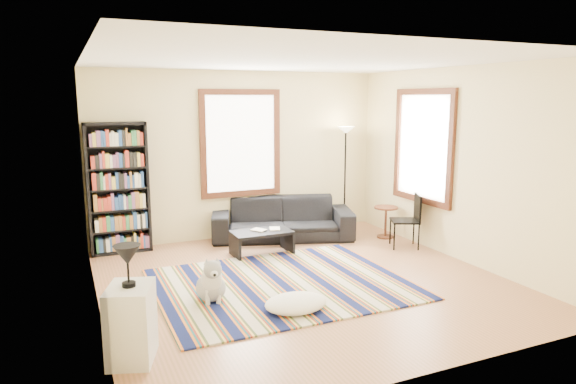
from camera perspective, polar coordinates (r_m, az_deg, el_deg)
name	(u,v)px	position (r m, az deg, el deg)	size (l,w,h in m)	color
floor	(303,285)	(6.80, 1.73, -10.28)	(5.00, 5.00, 0.10)	#A96E4D
ceiling	(305,56)	(6.39, 1.88, 14.87)	(5.00, 5.00, 0.10)	white
wall_back	(239,155)	(8.79, -5.43, 4.13)	(5.00, 0.10, 2.80)	beige
wall_front	(441,218)	(4.32, 16.60, -2.74)	(5.00, 0.10, 2.80)	beige
wall_left	(87,189)	(5.82, -21.47, 0.27)	(0.10, 5.00, 2.80)	beige
wall_right	(462,165)	(7.87, 18.80, 2.90)	(0.10, 5.00, 2.80)	beige
window_back	(241,144)	(8.69, -5.28, 5.39)	(1.20, 0.06, 1.60)	white
window_right	(423,146)	(8.40, 14.79, 4.92)	(0.06, 1.20, 1.60)	white
rug	(282,284)	(6.66, -0.71, -10.17)	(3.13, 2.50, 0.02)	#0D1443
sofa	(282,218)	(8.71, -0.63, -2.94)	(2.35, 0.92, 0.69)	black
bookshelf	(118,188)	(8.20, -18.36, 0.38)	(0.90, 0.30, 2.00)	black
coffee_table	(262,243)	(7.87, -2.94, -5.63)	(0.90, 0.50, 0.36)	black
book_a	(255,231)	(7.79, -3.64, -4.37)	(0.21, 0.16, 0.02)	beige
book_b	(270,229)	(7.92, -2.06, -4.11)	(0.16, 0.22, 0.02)	beige
floor_cushion	(296,303)	(5.87, 0.87, -12.25)	(0.72, 0.54, 0.18)	white
floor_lamp	(345,179)	(9.24, 6.34, 1.48)	(0.30, 0.30, 1.86)	black
side_table	(386,222)	(8.90, 10.79, -3.32)	(0.40, 0.40, 0.54)	#4E2513
folding_chair	(405,221)	(8.37, 12.84, -3.14)	(0.42, 0.40, 0.86)	black
white_cabinet	(131,323)	(4.98, -17.03, -13.78)	(0.38, 0.50, 0.70)	silver
table_lamp	(128,266)	(4.79, -17.37, -7.85)	(0.24, 0.24, 0.38)	black
dog	(211,279)	(6.15, -8.60, -9.49)	(0.39, 0.54, 0.54)	#B4B4B4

